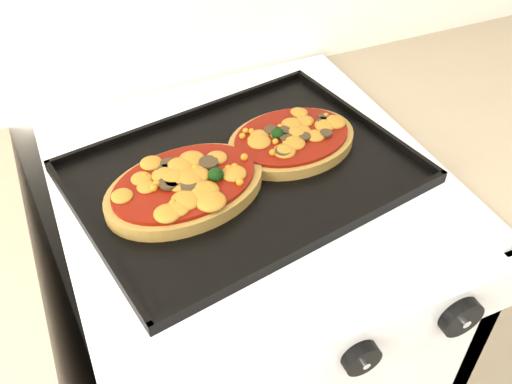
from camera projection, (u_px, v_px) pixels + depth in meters
name	position (u px, v px, depth m)	size (l,w,h in m)	color
stove	(251.00, 337.00, 1.21)	(0.60, 0.60, 0.91)	silver
control_panel	(345.00, 349.00, 0.73)	(0.60, 0.02, 0.09)	silver
knob_center	(361.00, 358.00, 0.72)	(0.05, 0.05, 0.02)	black
knob_right	(461.00, 317.00, 0.77)	(0.06, 0.06, 0.02)	black
baking_tray	(243.00, 172.00, 0.89)	(0.51, 0.37, 0.02)	black
pizza_left	(185.00, 185.00, 0.84)	(0.25, 0.17, 0.04)	olive
pizza_right	(292.00, 139.00, 0.93)	(0.22, 0.16, 0.03)	olive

